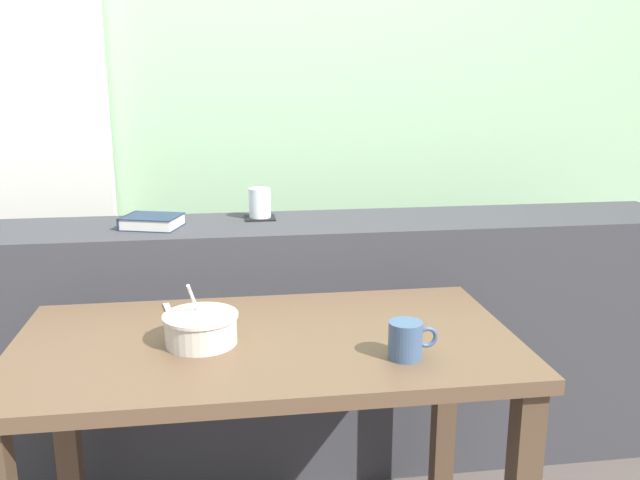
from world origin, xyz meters
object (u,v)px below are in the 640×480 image
(soup_bowl, at_px, (201,329))
(fork_utensil, at_px, (170,314))
(closed_book, at_px, (152,222))
(breakfast_table, at_px, (267,382))
(juice_glass, at_px, (260,204))
(ceramic_mug, at_px, (406,340))
(coaster_square, at_px, (260,218))

(soup_bowl, bearing_deg, fork_utensil, 113.49)
(closed_book, xyz_separation_m, fork_utensil, (0.08, -0.42, -0.16))
(breakfast_table, relative_size, fork_utensil, 7.07)
(fork_utensil, bearing_deg, juice_glass, 49.94)
(juice_glass, height_order, ceramic_mug, juice_glass)
(fork_utensil, bearing_deg, coaster_square, 49.94)
(coaster_square, relative_size, ceramic_mug, 0.88)
(fork_utensil, relative_size, ceramic_mug, 1.50)
(breakfast_table, xyz_separation_m, fork_utensil, (-0.24, 0.19, 0.12))
(breakfast_table, height_order, coaster_square, coaster_square)
(soup_bowl, bearing_deg, coaster_square, 75.63)
(closed_book, xyz_separation_m, ceramic_mug, (0.62, -0.77, -0.12))
(breakfast_table, distance_m, juice_glass, 0.76)
(coaster_square, relative_size, juice_glass, 1.02)
(juice_glass, relative_size, closed_book, 0.48)
(coaster_square, bearing_deg, closed_book, -166.23)
(juice_glass, distance_m, closed_book, 0.36)
(closed_book, bearing_deg, ceramic_mug, -50.98)
(coaster_square, distance_m, fork_utensil, 0.59)
(breakfast_table, height_order, soup_bowl, soup_bowl)
(breakfast_table, bearing_deg, closed_book, 117.79)
(juice_glass, distance_m, ceramic_mug, 0.91)
(closed_book, xyz_separation_m, soup_bowl, (0.17, -0.62, -0.13))
(juice_glass, height_order, closed_book, juice_glass)
(coaster_square, bearing_deg, ceramic_mug, -72.12)
(breakfast_table, distance_m, closed_book, 0.74)
(closed_book, bearing_deg, soup_bowl, -74.90)
(coaster_square, height_order, soup_bowl, soup_bowl)
(coaster_square, xyz_separation_m, fork_utensil, (-0.27, -0.50, -0.15))
(breakfast_table, distance_m, fork_utensil, 0.33)
(breakfast_table, bearing_deg, fork_utensil, 141.61)
(soup_bowl, distance_m, ceramic_mug, 0.48)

